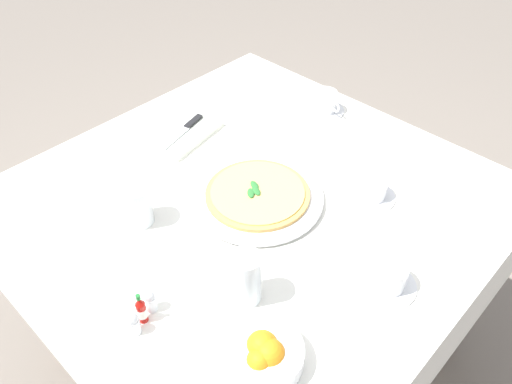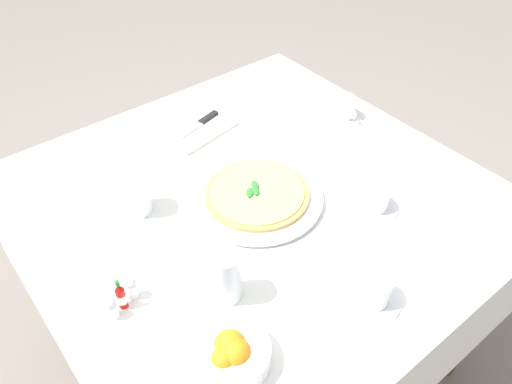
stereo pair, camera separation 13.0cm
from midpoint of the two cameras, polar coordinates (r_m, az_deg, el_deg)
name	(u,v)px [view 1 (the left image)]	position (r m, az deg, el deg)	size (l,w,h in m)	color
ground_plane	(255,349)	(1.91, -2.16, -17.43)	(8.00, 8.00, 0.00)	slate
dining_table	(255,230)	(1.41, -2.80, -4.44)	(1.14, 1.14, 0.75)	white
pizza_plate	(258,197)	(1.29, -2.68, -0.71)	(0.34, 0.34, 0.02)	white
pizza	(258,193)	(1.28, -2.71, -0.25)	(0.27, 0.27, 0.02)	tan
coffee_cup_right_edge	(389,276)	(1.11, 11.57, -9.53)	(0.13, 0.13, 0.07)	white
coffee_cup_near_left	(325,103)	(1.62, 5.51, 9.95)	(0.13, 0.13, 0.07)	white
coffee_cup_center_back	(371,189)	(1.31, 10.19, 0.17)	(0.13, 0.13, 0.06)	white
water_glass_back_corner	(136,207)	(1.26, -16.26, -1.79)	(0.08, 0.08, 0.11)	white
water_glass_near_right	(245,280)	(1.06, -4.77, -10.11)	(0.07, 0.07, 0.13)	white
napkin_folded	(185,133)	(1.54, -10.51, 6.44)	(0.24, 0.17, 0.02)	white
dinner_knife	(184,130)	(1.53, -10.64, 6.81)	(0.19, 0.07, 0.01)	silver
citrus_bowl	(265,354)	(0.99, -2.94, -18.08)	(0.15, 0.15, 0.07)	white
hot_sauce_bottle	(141,310)	(1.08, -16.33, -12.90)	(0.02, 0.02, 0.08)	#B7140F
salt_shaker	(134,324)	(1.07, -17.18, -14.32)	(0.03, 0.03, 0.06)	white
pepper_shaker	(150,302)	(1.10, -15.31, -12.06)	(0.03, 0.03, 0.06)	white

